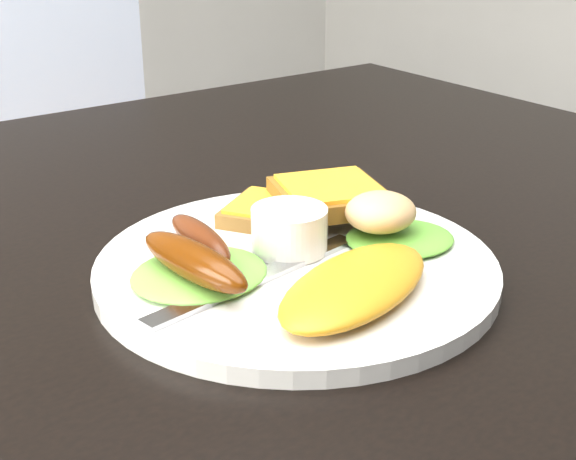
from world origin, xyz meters
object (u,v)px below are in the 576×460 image
object	(u,v)px
dining_chair	(93,219)
person	(72,9)
plate	(296,268)
dining_table	(145,254)

from	to	relation	value
dining_chair	person	world-z (taller)	person
plate	dining_chair	bearing A→B (deg)	77.21
dining_chair	plate	size ratio (longest dim) A/B	1.28
dining_chair	person	xyz separation A→B (m)	(0.03, 0.08, 0.36)
dining_table	plate	distance (m)	0.15
person	plate	world-z (taller)	person
dining_table	plate	size ratio (longest dim) A/B	4.21
dining_chair	dining_table	bearing A→B (deg)	-93.76
dining_table	plate	world-z (taller)	plate
dining_table	person	distance (m)	0.88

